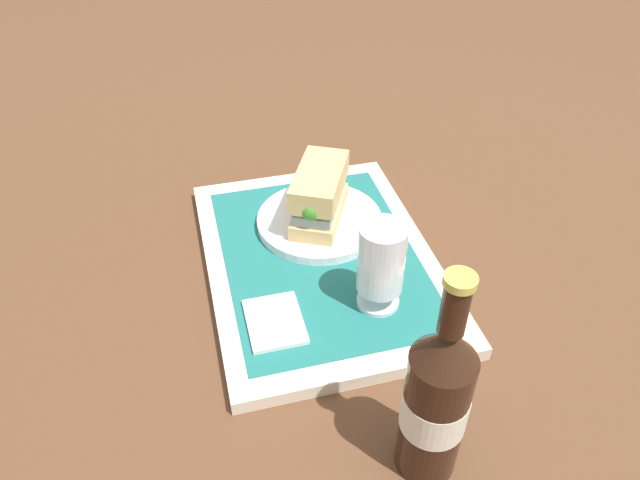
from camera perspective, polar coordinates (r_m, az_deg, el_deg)
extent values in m
plane|color=brown|center=(0.88, 0.00, -2.51)|extent=(3.00, 3.00, 0.00)
cube|color=beige|center=(0.87, 0.00, -2.03)|extent=(0.44, 0.32, 0.02)
cube|color=#1E6B66|center=(0.87, 0.00, -1.50)|extent=(0.38, 0.27, 0.00)
cylinder|color=white|center=(0.92, -0.04, 1.81)|extent=(0.19, 0.19, 0.01)
cube|color=tan|center=(0.90, -0.04, 2.76)|extent=(0.14, 0.12, 0.02)
cube|color=#9EA3A8|center=(0.89, -0.05, 3.79)|extent=(0.13, 0.10, 0.02)
cube|color=silver|center=(0.89, -0.05, 4.42)|extent=(0.12, 0.10, 0.01)
sphere|color=#47932D|center=(0.84, -0.78, 3.03)|extent=(0.04, 0.04, 0.04)
cube|color=tan|center=(0.87, -0.05, 5.60)|extent=(0.14, 0.12, 0.04)
cylinder|color=silver|center=(0.80, 5.49, -5.76)|extent=(0.06, 0.06, 0.01)
cylinder|color=silver|center=(0.79, 5.56, -5.00)|extent=(0.01, 0.01, 0.02)
cylinder|color=silver|center=(0.75, 5.84, -1.74)|extent=(0.06, 0.06, 0.09)
cylinder|color=gold|center=(0.76, 5.76, -2.70)|extent=(0.06, 0.06, 0.06)
cylinder|color=white|center=(0.73, 5.93, -0.66)|extent=(0.05, 0.05, 0.01)
cube|color=white|center=(0.77, -4.31, -7.70)|extent=(0.09, 0.07, 0.01)
cylinder|color=black|center=(0.62, 10.67, -15.88)|extent=(0.06, 0.06, 0.17)
cylinder|color=silver|center=(0.62, 10.76, -15.45)|extent=(0.07, 0.07, 0.05)
cone|color=black|center=(0.54, 11.94, -9.76)|extent=(0.06, 0.06, 0.04)
cylinder|color=black|center=(0.51, 12.64, -6.34)|extent=(0.02, 0.02, 0.05)
cylinder|color=#BFB74C|center=(0.49, 13.15, -3.76)|extent=(0.03, 0.03, 0.01)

